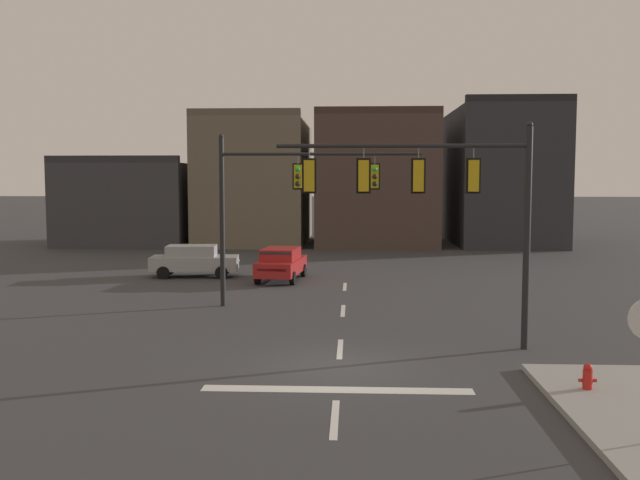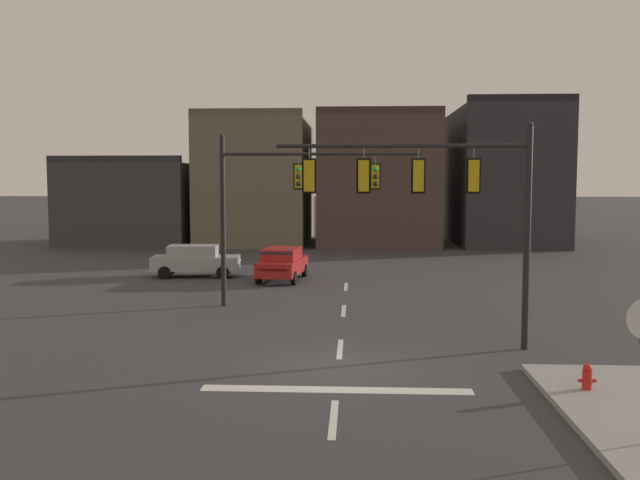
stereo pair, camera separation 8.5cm
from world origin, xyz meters
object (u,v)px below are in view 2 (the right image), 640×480
object	(u,v)px
signal_mast_far_side	(281,193)
fire_hydrant	(587,382)
signal_mast_near_side	(439,192)
car_lot_nearside	(282,263)
car_lot_middle	(195,260)

from	to	relation	value
signal_mast_far_side	fire_hydrant	xyz separation A→B (m)	(8.19, -11.01, -4.12)
signal_mast_near_side	fire_hydrant	xyz separation A→B (m)	(2.91, -4.41, -4.24)
signal_mast_near_side	car_lot_nearside	world-z (taller)	signal_mast_near_side
car_lot_middle	fire_hydrant	distance (m)	23.51
signal_mast_near_side	signal_mast_far_side	xyz separation A→B (m)	(-5.28, 6.61, -0.12)
signal_mast_far_side	car_lot_middle	size ratio (longest dim) A/B	1.70
car_lot_nearside	car_lot_middle	bearing A→B (deg)	166.34
car_lot_nearside	fire_hydrant	bearing A→B (deg)	-63.80
signal_mast_far_side	car_lot_nearside	world-z (taller)	signal_mast_far_side
car_lot_middle	signal_mast_far_side	bearing A→B (deg)	-56.98
fire_hydrant	signal_mast_far_side	bearing A→B (deg)	126.63
car_lot_nearside	fire_hydrant	world-z (taller)	car_lot_nearside
signal_mast_near_side	fire_hydrant	bearing A→B (deg)	-56.54
signal_mast_near_side	signal_mast_far_side	size ratio (longest dim) A/B	0.94
car_lot_nearside	signal_mast_far_side	bearing A→B (deg)	-84.19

